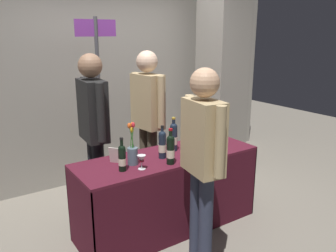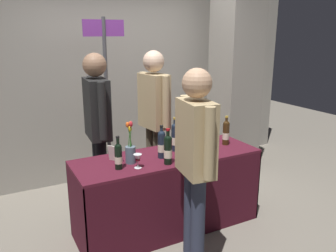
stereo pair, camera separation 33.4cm
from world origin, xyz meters
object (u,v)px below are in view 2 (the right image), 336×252
at_px(display_bottle_0, 175,136).
at_px(wine_glass_near_vendor, 138,158).
at_px(vendor_presenter, 154,112).
at_px(booth_signpost, 107,92).
at_px(taster_foreground_right, 196,153).
at_px(concrete_pillar, 236,70).
at_px(flower_vase, 130,151).
at_px(tasting_table, 168,179).
at_px(featured_wine_bottle, 168,149).

height_order(display_bottle_0, wine_glass_near_vendor, display_bottle_0).
xyz_separation_m(wine_glass_near_vendor, vendor_presenter, (0.58, 0.87, 0.19)).
height_order(display_bottle_0, booth_signpost, booth_signpost).
height_order(wine_glass_near_vendor, taster_foreground_right, taster_foreground_right).
relative_size(concrete_pillar, flower_vase, 7.27).
distance_m(tasting_table, featured_wine_bottle, 0.46).
relative_size(display_bottle_0, taster_foreground_right, 0.21).
relative_size(tasting_table, wine_glass_near_vendor, 14.35).
height_order(tasting_table, booth_signpost, booth_signpost).
height_order(concrete_pillar, booth_signpost, concrete_pillar).
bearing_deg(tasting_table, display_bottle_0, 34.78).
relative_size(display_bottle_0, vendor_presenter, 0.20).
xyz_separation_m(taster_foreground_right, booth_signpost, (-0.19, 1.63, 0.28)).
relative_size(concrete_pillar, featured_wine_bottle, 8.63).
xyz_separation_m(tasting_table, flower_vase, (-0.40, -0.02, 0.37)).
bearing_deg(booth_signpost, taster_foreground_right, -83.21).
height_order(featured_wine_bottle, display_bottle_0, display_bottle_0).
bearing_deg(taster_foreground_right, flower_vase, 35.66).
bearing_deg(wine_glass_near_vendor, taster_foreground_right, -56.67).
bearing_deg(vendor_presenter, taster_foreground_right, -18.75).
xyz_separation_m(display_bottle_0, booth_signpost, (-0.41, 0.90, 0.36)).
bearing_deg(featured_wine_bottle, tasting_table, 61.86).
xyz_separation_m(display_bottle_0, vendor_presenter, (0.06, 0.61, 0.13)).
xyz_separation_m(concrete_pillar, booth_signpost, (-1.86, 0.02, -0.16)).
bearing_deg(flower_vase, tasting_table, 2.50).
xyz_separation_m(wine_glass_near_vendor, taster_foreground_right, (0.31, -0.47, 0.14)).
xyz_separation_m(vendor_presenter, taster_foreground_right, (-0.27, -1.34, -0.05)).
bearing_deg(concrete_pillar, wine_glass_near_vendor, -150.07).
relative_size(tasting_table, vendor_presenter, 1.05).
distance_m(concrete_pillar, tasting_table, 2.07).
distance_m(concrete_pillar, flower_vase, 2.29).
height_order(wine_glass_near_vendor, booth_signpost, booth_signpost).
relative_size(wine_glass_near_vendor, flower_vase, 0.32).
relative_size(wine_glass_near_vendor, booth_signpost, 0.06).
bearing_deg(display_bottle_0, flower_vase, -168.62).
xyz_separation_m(concrete_pillar, wine_glass_near_vendor, (-1.98, -1.14, -0.58)).
bearing_deg(featured_wine_bottle, wine_glass_near_vendor, 172.66).
relative_size(tasting_table, flower_vase, 4.65).
height_order(wine_glass_near_vendor, vendor_presenter, vendor_presenter).
distance_m(featured_wine_bottle, taster_foreground_right, 0.44).
bearing_deg(tasting_table, wine_glass_near_vendor, -157.05).
bearing_deg(display_bottle_0, booth_signpost, 114.45).
relative_size(tasting_table, featured_wine_bottle, 5.53).
xyz_separation_m(concrete_pillar, flower_vase, (-1.99, -0.99, -0.55)).
distance_m(wine_glass_near_vendor, flower_vase, 0.15).
bearing_deg(flower_vase, concrete_pillar, 26.47).
bearing_deg(wine_glass_near_vendor, booth_signpost, 84.35).
xyz_separation_m(wine_glass_near_vendor, flower_vase, (-0.01, 0.15, 0.02)).
bearing_deg(wine_glass_near_vendor, flower_vase, 93.29).
height_order(featured_wine_bottle, taster_foreground_right, taster_foreground_right).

